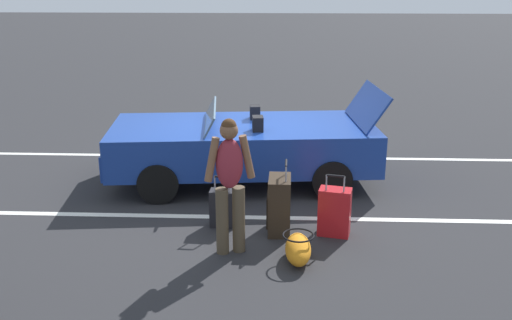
% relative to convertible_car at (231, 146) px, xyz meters
% --- Properties ---
extents(ground_plane, '(80.00, 80.00, 0.00)m').
position_rel_convertible_car_xyz_m(ground_plane, '(-0.20, -0.02, -0.59)').
color(ground_plane, '#28282B').
extents(lot_line_near, '(18.00, 0.12, 0.01)m').
position_rel_convertible_car_xyz_m(lot_line_near, '(-0.20, -1.28, -0.59)').
color(lot_line_near, silver).
rests_on(lot_line_near, ground_plane).
extents(lot_line_mid, '(18.00, 0.12, 0.01)m').
position_rel_convertible_car_xyz_m(lot_line_mid, '(-0.20, 1.42, -0.59)').
color(lot_line_mid, silver).
rests_on(lot_line_mid, ground_plane).
extents(convertible_car, '(4.36, 2.17, 1.50)m').
position_rel_convertible_car_xyz_m(convertible_car, '(0.00, 0.00, 0.00)').
color(convertible_car, navy).
rests_on(convertible_car, ground_plane).
extents(suitcase_large_black, '(0.31, 0.49, 0.95)m').
position_rel_convertible_car_xyz_m(suitcase_large_black, '(-0.77, 1.84, -0.22)').
color(suitcase_large_black, '#2D2319').
rests_on(suitcase_large_black, ground_plane).
extents(suitcase_medium_bright, '(0.44, 0.32, 0.83)m').
position_rel_convertible_car_xyz_m(suitcase_medium_bright, '(-1.48, 1.89, -0.28)').
color(suitcase_medium_bright, red).
rests_on(suitcase_medium_bright, ground_plane).
extents(suitcase_small_carryon, '(0.35, 0.24, 0.72)m').
position_rel_convertible_car_xyz_m(suitcase_small_carryon, '(-0.04, 1.68, -0.34)').
color(suitcase_small_carryon, black).
rests_on(suitcase_small_carryon, ground_plane).
extents(duffel_bag, '(0.38, 0.64, 0.34)m').
position_rel_convertible_car_xyz_m(duffel_bag, '(-1.00, 2.63, -0.43)').
color(duffel_bag, orange).
rests_on(duffel_bag, ground_plane).
extents(traveler_person, '(0.60, 0.31, 1.65)m').
position_rel_convertible_car_xyz_m(traveler_person, '(-0.20, 2.43, 0.34)').
color(traveler_person, '#4C3F2D').
rests_on(traveler_person, ground_plane).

